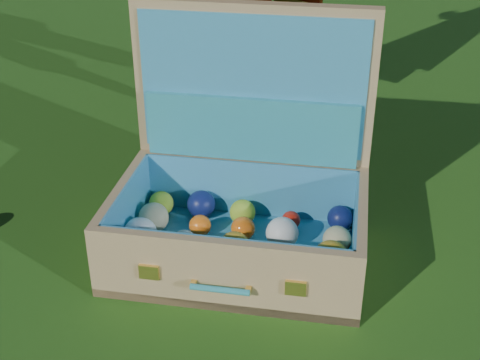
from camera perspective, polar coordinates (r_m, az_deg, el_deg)
The scene contains 2 objects.
ground at distance 1.78m, azimuth -6.21°, elevation -6.83°, with size 60.00×60.00×0.00m, color #215114.
suitcase at distance 1.74m, azimuth 0.17°, elevation -0.70°, with size 0.69×0.54×0.62m.
Camera 1 is at (0.27, -1.42, 1.03)m, focal length 50.00 mm.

